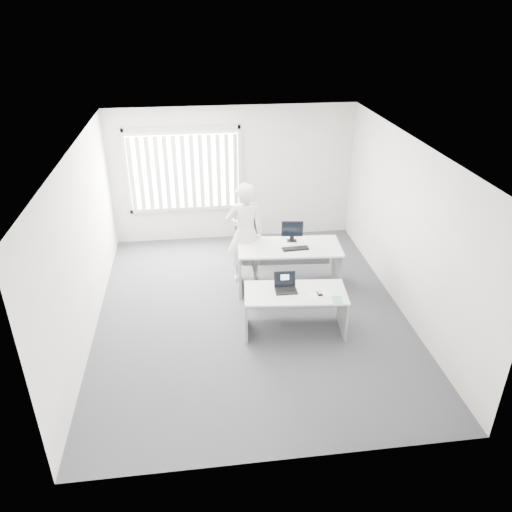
{
  "coord_description": "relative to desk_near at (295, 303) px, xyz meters",
  "views": [
    {
      "loc": [
        -0.81,
        -6.87,
        4.68
      ],
      "look_at": [
        0.1,
        0.15,
        0.97
      ],
      "focal_mm": 35.0,
      "sensor_mm": 36.0,
      "label": 1
    }
  ],
  "objects": [
    {
      "name": "desk_far",
      "position": [
        0.15,
        1.32,
        0.08
      ],
      "size": [
        1.85,
        0.97,
        0.82
      ],
      "rotation": [
        0.0,
        0.0,
        -0.08
      ],
      "color": "silver",
      "rests_on": "ground"
    },
    {
      "name": "blinds",
      "position": [
        -1.61,
        3.48,
        1.01
      ],
      "size": [
        2.2,
        0.1,
        1.5
      ],
      "primitive_type": null,
      "color": "white",
      "rests_on": "wall_back"
    },
    {
      "name": "ground",
      "position": [
        -0.61,
        0.58,
        -0.51
      ],
      "size": [
        6.0,
        6.0,
        0.0
      ],
      "primitive_type": "plane",
      "color": "#52535A",
      "rests_on": "ground"
    },
    {
      "name": "laptop",
      "position": [
        -0.14,
        0.04,
        0.32
      ],
      "size": [
        0.34,
        0.3,
        0.26
      ],
      "primitive_type": null,
      "rotation": [
        0.0,
        0.0,
        -0.03
      ],
      "color": "black",
      "rests_on": "desk_near"
    },
    {
      "name": "monitor",
      "position": [
        0.24,
        1.52,
        0.5
      ],
      "size": [
        0.39,
        0.16,
        0.38
      ],
      "primitive_type": null,
      "rotation": [
        0.0,
        0.0,
        -0.13
      ],
      "color": "black",
      "rests_on": "desk_far"
    },
    {
      "name": "paper_sheet",
      "position": [
        0.34,
        -0.09,
        0.2
      ],
      "size": [
        0.36,
        0.28,
        0.0
      ],
      "primitive_type": "cube",
      "rotation": [
        0.0,
        0.0,
        0.16
      ],
      "color": "white",
      "rests_on": "desk_near"
    },
    {
      "name": "mouse",
      "position": [
        0.35,
        -0.11,
        0.22
      ],
      "size": [
        0.07,
        0.12,
        0.05
      ],
      "primitive_type": null,
      "rotation": [
        0.0,
        0.0,
        0.02
      ],
      "color": "silver",
      "rests_on": "paper_sheet"
    },
    {
      "name": "person",
      "position": [
        -0.58,
        1.67,
        0.44
      ],
      "size": [
        0.71,
        0.48,
        1.88
      ],
      "primitive_type": "imported",
      "rotation": [
        0.0,
        0.0,
        3.18
      ],
      "color": "silver",
      "rests_on": "ground"
    },
    {
      "name": "keyboard",
      "position": [
        0.24,
        1.19,
        0.32
      ],
      "size": [
        0.46,
        0.17,
        0.02
      ],
      "primitive_type": "cube",
      "rotation": [
        0.0,
        0.0,
        0.05
      ],
      "color": "black",
      "rests_on": "desk_far"
    },
    {
      "name": "window",
      "position": [
        -1.61,
        3.54,
        1.04
      ],
      "size": [
        2.32,
        0.06,
        1.76
      ],
      "primitive_type": "cube",
      "color": "#BBBBB6",
      "rests_on": "wall_back"
    },
    {
      "name": "wall_right",
      "position": [
        1.89,
        0.58,
        0.89
      ],
      "size": [
        0.02,
        6.0,
        2.8
      ],
      "primitive_type": "cube",
      "color": "silver",
      "rests_on": "ground"
    },
    {
      "name": "wall_back",
      "position": [
        -0.61,
        3.58,
        0.89
      ],
      "size": [
        5.0,
        0.02,
        2.8
      ],
      "primitive_type": "cube",
      "color": "silver",
      "rests_on": "ground"
    },
    {
      "name": "ceiling",
      "position": [
        -0.61,
        0.58,
        2.29
      ],
      "size": [
        5.0,
        6.0,
        0.02
      ],
      "primitive_type": "cube",
      "color": "silver",
      "rests_on": "wall_back"
    },
    {
      "name": "desk_near",
      "position": [
        0.0,
        0.0,
        0.0
      ],
      "size": [
        1.6,
        0.87,
        0.7
      ],
      "rotation": [
        0.0,
        0.0,
        -0.1
      ],
      "color": "silver",
      "rests_on": "ground"
    },
    {
      "name": "wall_front",
      "position": [
        -0.61,
        -2.42,
        0.89
      ],
      "size": [
        5.0,
        0.02,
        2.8
      ],
      "primitive_type": "cube",
      "color": "silver",
      "rests_on": "ground"
    },
    {
      "name": "wall_left",
      "position": [
        -3.11,
        0.58,
        0.89
      ],
      "size": [
        0.02,
        6.0,
        2.8
      ],
      "primitive_type": "cube",
      "color": "silver",
      "rests_on": "ground"
    },
    {
      "name": "office_chair",
      "position": [
        -0.43,
        2.63,
        -0.18
      ],
      "size": [
        0.64,
        0.64,
        1.04
      ],
      "rotation": [
        0.0,
        0.0,
        0.09
      ],
      "color": "black",
      "rests_on": "ground"
    },
    {
      "name": "booklet",
      "position": [
        0.57,
        -0.3,
        0.2
      ],
      "size": [
        0.17,
        0.22,
        0.01
      ],
      "primitive_type": "cube",
      "rotation": [
        0.0,
        0.0,
        -0.17
      ],
      "color": "silver",
      "rests_on": "desk_near"
    }
  ]
}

